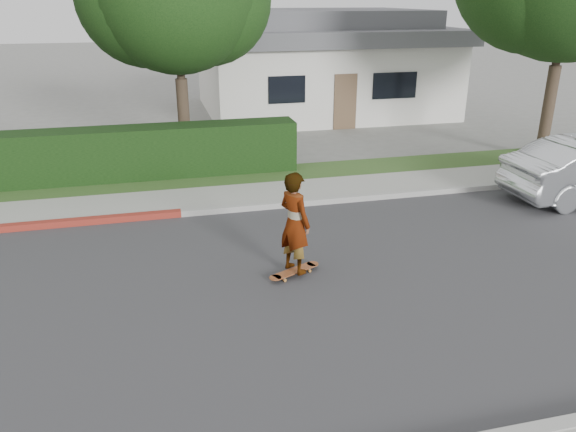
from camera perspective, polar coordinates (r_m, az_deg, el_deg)
The scene contains 9 objects.
ground at distance 9.73m, azimuth -15.11°, elevation -9.16°, with size 120.00×120.00×0.00m, color slate.
road at distance 9.73m, azimuth -15.11°, elevation -9.14°, with size 60.00×8.00×0.01m, color #2D2D30.
curb_far at distance 13.42m, azimuth -15.07°, elevation -0.10°, with size 60.00×0.20×0.15m, color #9E9E99.
sidewalk_far at distance 14.26m, azimuth -15.06°, elevation 1.14°, with size 60.00×1.60×0.12m, color gray.
planting_strip at distance 15.78m, azimuth -15.04°, elevation 3.06°, with size 60.00×1.60×0.10m, color #2D4C1E.
hedge at distance 16.53m, azimuth -25.72°, elevation 5.01°, with size 15.00×1.00×1.50m, color black.
house at distance 25.70m, azimuth 3.29°, elevation 15.32°, with size 10.60×8.60×4.30m.
skateboard at distance 10.42m, azimuth 0.66°, elevation -5.61°, with size 1.10×0.66×0.10m.
skateboarder at distance 10.01m, azimuth 0.69°, elevation -0.71°, with size 0.69×0.45×1.89m, color white.
Camera 1 is at (0.49, -8.43, 4.84)m, focal length 35.00 mm.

